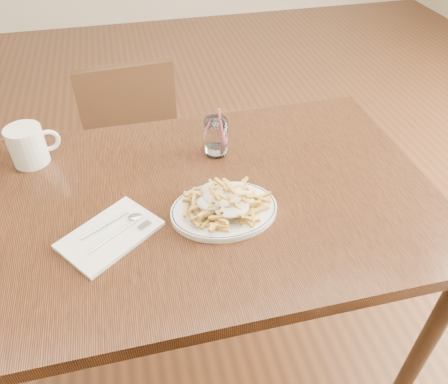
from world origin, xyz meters
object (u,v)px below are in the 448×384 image
object	(u,v)px
chair_far	(131,134)
loaded_fries	(224,198)
table	(211,215)
water_glass	(216,139)
coffee_mug	(28,145)
fries_plate	(224,210)

from	to	relation	value
chair_far	loaded_fries	bearing A→B (deg)	-76.82
table	water_glass	distance (m)	0.23
chair_far	water_glass	xyz separation A→B (m)	(0.24, -0.62, 0.34)
table	coffee_mug	size ratio (longest dim) A/B	8.48
chair_far	water_glass	bearing A→B (deg)	-68.44
table	fries_plate	world-z (taller)	fries_plate
table	water_glass	world-z (taller)	water_glass
loaded_fries	water_glass	xyz separation A→B (m)	(0.04, 0.26, -0.00)
fries_plate	table	bearing A→B (deg)	102.19
loaded_fries	table	bearing A→B (deg)	102.19
table	fries_plate	bearing A→B (deg)	-77.81
table	loaded_fries	bearing A→B (deg)	-77.81
chair_far	fries_plate	bearing A→B (deg)	-76.82
fries_plate	coffee_mug	world-z (taller)	coffee_mug
table	water_glass	xyz separation A→B (m)	(0.06, 0.18, 0.13)
chair_far	coffee_mug	xyz separation A→B (m)	(-0.28, -0.54, 0.34)
water_glass	coffee_mug	world-z (taller)	water_glass
table	fries_plate	distance (m)	0.12
table	fries_plate	xyz separation A→B (m)	(0.02, -0.08, 0.09)
water_glass	table	bearing A→B (deg)	-107.20
loaded_fries	water_glass	size ratio (longest dim) A/B	1.59
table	chair_far	bearing A→B (deg)	103.28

